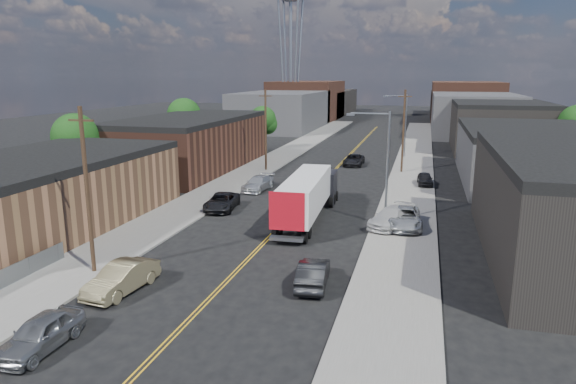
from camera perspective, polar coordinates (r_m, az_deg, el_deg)
The scene contains 32 objects.
ground at distance 76.82m, azimuth 6.77°, elevation 4.05°, with size 260.00×260.00×0.00m, color black.
centerline at distance 62.21m, azimuth 4.78°, elevation 2.01°, with size 0.32×120.00×0.01m, color gold.
sidewalk_left at distance 64.51m, azimuth -3.56°, elevation 2.49°, with size 5.00×140.00×0.15m, color slate.
sidewalk_right at distance 61.30m, azimuth 13.56°, elevation 1.60°, with size 5.00×140.00×0.15m, color slate.
warehouse_tan at distance 44.71m, azimuth -25.35°, elevation 0.14°, with size 12.00×22.00×5.60m.
warehouse_brown at distance 66.27m, azimuth -10.89°, elevation 5.38°, with size 12.00×26.00×6.60m.
industrial_right_b at distance 62.82m, azimuth 25.21°, elevation 3.75°, with size 14.00×24.00×6.10m.
industrial_right_c at distance 88.26m, azimuth 22.39°, elevation 6.80°, with size 14.00×22.00×7.60m.
skyline_left_a at distance 114.61m, azimuth -0.66°, elevation 9.05°, with size 16.00×30.00×8.00m, color #323235.
skyline_right_a at distance 110.84m, azimuth 19.91°, elevation 8.16°, with size 16.00×30.00×8.00m, color #323235.
skyline_left_b at distance 138.76m, azimuth 2.15°, elevation 10.13°, with size 16.00×26.00×10.00m, color #45261B.
skyline_right_b at distance 135.66m, azimuth 19.09°, elevation 9.38°, with size 16.00×26.00×10.00m, color #45261B.
skyline_left_c at distance 158.38m, azimuth 3.77°, elevation 9.91°, with size 16.00×40.00×7.00m, color black.
skyline_right_c at distance 155.67m, azimuth 18.56°, elevation 9.23°, with size 16.00×40.00×7.00m, color black.
streetlight_near at distance 40.79m, azimuth 10.46°, elevation 3.68°, with size 3.39×0.25×9.00m.
streetlight_far at distance 75.50m, azimuth 12.65°, elevation 7.75°, with size 3.39×0.25×9.00m.
utility_pole_left_near at distance 32.11m, azimuth -21.42°, elevation 0.18°, with size 1.60×0.26×10.00m.
utility_pole_left_far at distance 63.39m, azimuth -2.50°, elevation 6.94°, with size 1.60×0.26×10.00m.
utility_pole_right at distance 63.56m, azimuth 12.70°, elevation 6.65°, with size 1.60×0.26×10.00m.
tree_left_near at distance 57.25m, azimuth -22.49°, elevation 5.37°, with size 4.85×4.76×7.91m.
tree_left_mid at distance 78.47m, azimuth -11.42°, elevation 8.10°, with size 5.10×5.04×8.37m.
tree_left_far at distance 81.30m, azimuth -2.79°, elevation 7.85°, with size 4.35×4.20×6.97m.
semi_truck at distance 42.34m, azimuth 2.41°, elevation -0.10°, with size 3.06×14.85×3.86m.
car_left_a at distance 25.48m, azimuth -25.81°, elevation -13.96°, with size 1.79×4.45×1.52m, color gray.
car_left_b at distance 30.00m, azimuth -17.99°, elevation -9.08°, with size 1.72×4.92×1.62m, color #776E4E.
car_left_c at distance 45.86m, azimuth -7.38°, elevation -1.07°, with size 2.40×5.21×1.45m, color black.
car_left_d at distance 53.17m, azimuth -3.35°, elevation 0.96°, with size 2.05×5.03×1.46m, color #B9BCBF.
car_right_oncoming at distance 29.41m, azimuth 2.80°, elevation -9.02°, with size 1.58×4.53×1.49m, color black.
car_right_lot_a at distance 40.76m, azimuth 12.79°, elevation -2.78°, with size 2.55×5.53×1.54m, color #BABEC0.
car_right_lot_b at distance 40.69m, azimuth 11.45°, elevation -2.77°, with size 2.12×5.22×1.51m, color #B8B8B8.
car_right_lot_c at distance 56.99m, azimuth 14.98°, elevation 1.42°, with size 1.54×3.83×1.31m, color black.
car_ahead_truck at distance 68.37m, azimuth 7.32°, elevation 3.55°, with size 2.38×5.16×1.44m, color black.
Camera 1 is at (10.62, -15.17, 11.72)m, focal length 32.00 mm.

